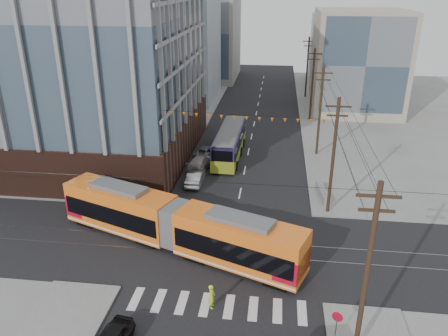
# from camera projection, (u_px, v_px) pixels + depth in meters

# --- Properties ---
(ground) EXTENTS (160.00, 160.00, 0.00)m
(ground) POSITION_uv_depth(u_px,v_px,m) (223.00, 278.00, 31.85)
(ground) COLOR slate
(office_building) EXTENTS (30.00, 25.00, 28.60)m
(office_building) POSITION_uv_depth(u_px,v_px,m) (57.00, 36.00, 49.75)
(office_building) COLOR #381E16
(office_building) RESTS_ON ground
(bg_bldg_nw_near) EXTENTS (18.00, 16.00, 18.00)m
(bg_bldg_nw_near) POSITION_uv_depth(u_px,v_px,m) (165.00, 49.00, 77.74)
(bg_bldg_nw_near) COLOR #8C99A5
(bg_bldg_nw_near) RESTS_ON ground
(bg_bldg_ne_near) EXTENTS (14.00, 14.00, 16.00)m
(bg_bldg_ne_near) POSITION_uv_depth(u_px,v_px,m) (358.00, 62.00, 70.73)
(bg_bldg_ne_near) COLOR gray
(bg_bldg_ne_near) RESTS_ON ground
(bg_bldg_nw_far) EXTENTS (16.00, 18.00, 20.00)m
(bg_bldg_nw_far) POSITION_uv_depth(u_px,v_px,m) (201.00, 32.00, 95.27)
(bg_bldg_nw_far) COLOR gray
(bg_bldg_nw_far) RESTS_ON ground
(bg_bldg_ne_far) EXTENTS (16.00, 16.00, 14.00)m
(bg_bldg_ne_far) POSITION_uv_depth(u_px,v_px,m) (352.00, 51.00, 89.16)
(bg_bldg_ne_far) COLOR #8C99A5
(bg_bldg_ne_far) RESTS_ON ground
(utility_pole_near) EXTENTS (0.30, 0.30, 11.00)m
(utility_pole_near) POSITION_uv_depth(u_px,v_px,m) (367.00, 275.00, 23.25)
(utility_pole_near) COLOR black
(utility_pole_near) RESTS_ON ground
(utility_pole_far) EXTENTS (0.30, 0.30, 11.00)m
(utility_pole_far) POSITION_uv_depth(u_px,v_px,m) (307.00, 68.00, 79.87)
(utility_pole_far) COLOR black
(utility_pole_far) RESTS_ON ground
(streetcar) EXTENTS (21.00, 10.51, 4.12)m
(streetcar) POSITION_uv_depth(u_px,v_px,m) (176.00, 225.00, 34.82)
(streetcar) COLOR orange
(streetcar) RESTS_ON ground
(city_bus) EXTENTS (2.96, 12.57, 3.55)m
(city_bus) POSITION_uv_depth(u_px,v_px,m) (230.00, 143.00, 53.52)
(city_bus) COLOR #281F4E
(city_bus) RESTS_ON ground
(parked_car_silver) EXTENTS (1.54, 4.42, 1.46)m
(parked_car_silver) POSITION_uv_depth(u_px,v_px,m) (196.00, 178.00, 46.47)
(parked_car_silver) COLOR #A8A8A8
(parked_car_silver) RESTS_ON ground
(parked_car_white) EXTENTS (3.01, 5.25, 1.43)m
(parked_car_white) POSITION_uv_depth(u_px,v_px,m) (201.00, 162.00, 50.52)
(parked_car_white) COLOR beige
(parked_car_white) RESTS_ON ground
(parked_car_grey) EXTENTS (2.83, 4.61, 1.19)m
(parked_car_grey) POSITION_uv_depth(u_px,v_px,m) (206.00, 151.00, 54.01)
(parked_car_grey) COLOR gray
(parked_car_grey) RESTS_ON ground
(pedestrian) EXTENTS (0.50, 0.69, 1.76)m
(pedestrian) POSITION_uv_depth(u_px,v_px,m) (212.00, 296.00, 28.65)
(pedestrian) COLOR #C3E81F
(pedestrian) RESTS_ON ground
(stop_sign) EXTENTS (0.89, 0.89, 2.24)m
(stop_sign) POSITION_uv_depth(u_px,v_px,m) (336.00, 330.00, 25.57)
(stop_sign) COLOR #A80D25
(stop_sign) RESTS_ON ground
(jersey_barrier) EXTENTS (1.42, 4.26, 0.84)m
(jersey_barrier) POSITION_uv_depth(u_px,v_px,m) (323.00, 193.00, 43.66)
(jersey_barrier) COLOR #5F5F5F
(jersey_barrier) RESTS_ON ground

